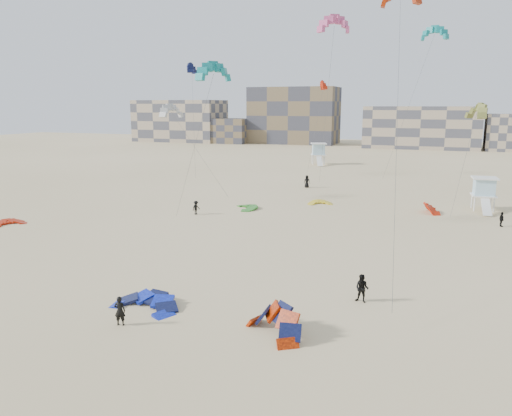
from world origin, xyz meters
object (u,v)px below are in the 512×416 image
(kite_ground_orange, at_px, (274,334))
(kitesurfer_main, at_px, (120,311))
(lifeguard_tower_near, at_px, (484,194))
(kite_ground_blue, at_px, (145,307))

(kite_ground_orange, bearing_deg, kitesurfer_main, -128.55)
(kite_ground_orange, xyz_separation_m, kitesurfer_main, (-8.61, -1.95, 0.87))
(kite_ground_orange, xyz_separation_m, lifeguard_tower_near, (12.93, 40.12, 1.96))
(kite_ground_blue, relative_size, kite_ground_orange, 1.12)
(kite_ground_orange, relative_size, lifeguard_tower_near, 0.72)
(kite_ground_blue, height_order, kitesurfer_main, kitesurfer_main)
(kite_ground_blue, height_order, kite_ground_orange, kite_ground_orange)
(kite_ground_orange, bearing_deg, lifeguard_tower_near, 110.79)
(kitesurfer_main, xyz_separation_m, lifeguard_tower_near, (21.54, 42.07, 1.09))
(kitesurfer_main, distance_m, lifeguard_tower_near, 47.28)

